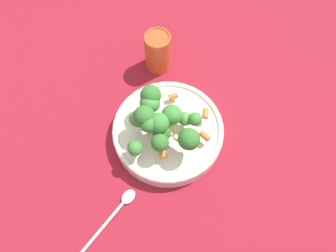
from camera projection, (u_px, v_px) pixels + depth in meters
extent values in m
plane|color=maroon|center=(168.00, 135.00, 0.79)|extent=(3.00, 3.00, 0.00)
cylinder|color=silver|center=(168.00, 132.00, 0.77)|extent=(0.26, 0.26, 0.04)
torus|color=silver|center=(168.00, 129.00, 0.75)|extent=(0.26, 0.26, 0.01)
cylinder|color=#8CB766|center=(162.00, 136.00, 0.73)|extent=(0.01, 0.01, 0.01)
sphere|color=#33722D|center=(162.00, 132.00, 0.71)|extent=(0.04, 0.04, 0.04)
cylinder|color=#8CB766|center=(187.00, 145.00, 0.69)|extent=(0.02, 0.02, 0.02)
sphere|color=#33722D|center=(188.00, 140.00, 0.67)|extent=(0.05, 0.05, 0.05)
cylinder|color=#8CB766|center=(138.00, 124.00, 0.73)|extent=(0.01, 0.01, 0.02)
sphere|color=#479342|center=(137.00, 119.00, 0.70)|extent=(0.04, 0.04, 0.04)
cylinder|color=#8CB766|center=(194.00, 123.00, 0.73)|extent=(0.01, 0.01, 0.01)
sphere|color=#3D8438|center=(195.00, 119.00, 0.71)|extent=(0.03, 0.03, 0.03)
cylinder|color=#8CB766|center=(145.00, 123.00, 0.71)|extent=(0.02, 0.02, 0.02)
sphere|color=#33722D|center=(144.00, 116.00, 0.69)|extent=(0.05, 0.05, 0.05)
cylinder|color=#8CB766|center=(185.00, 123.00, 0.74)|extent=(0.01, 0.01, 0.01)
sphere|color=#479342|center=(185.00, 119.00, 0.72)|extent=(0.03, 0.03, 0.03)
cylinder|color=#8CB766|center=(150.00, 109.00, 0.74)|extent=(0.02, 0.02, 0.01)
sphere|color=#479342|center=(150.00, 103.00, 0.71)|extent=(0.05, 0.05, 0.05)
cylinder|color=#8CB766|center=(160.00, 147.00, 0.70)|extent=(0.01, 0.01, 0.01)
sphere|color=#33722D|center=(160.00, 143.00, 0.68)|extent=(0.04, 0.04, 0.04)
cylinder|color=#8CB766|center=(173.00, 123.00, 0.73)|extent=(0.02, 0.02, 0.02)
sphere|color=#3D8438|center=(173.00, 116.00, 0.70)|extent=(0.05, 0.05, 0.05)
cylinder|color=#8CB766|center=(136.00, 152.00, 0.71)|extent=(0.01, 0.01, 0.02)
sphere|color=#3D8438|center=(135.00, 148.00, 0.69)|extent=(0.03, 0.03, 0.03)
cylinder|color=#8CB766|center=(134.00, 149.00, 0.71)|extent=(0.01, 0.01, 0.01)
sphere|color=#3D8438|center=(133.00, 146.00, 0.70)|extent=(0.03, 0.03, 0.03)
cylinder|color=#8CB766|center=(159.00, 129.00, 0.72)|extent=(0.02, 0.02, 0.02)
sphere|color=#3D8438|center=(159.00, 123.00, 0.69)|extent=(0.05, 0.05, 0.05)
cylinder|color=#8CB766|center=(149.00, 129.00, 0.71)|extent=(0.01, 0.01, 0.02)
sphere|color=#3D8438|center=(149.00, 124.00, 0.69)|extent=(0.04, 0.04, 0.04)
cylinder|color=#8CB766|center=(152.00, 102.00, 0.74)|extent=(0.02, 0.02, 0.02)
sphere|color=#33722D|center=(151.00, 95.00, 0.71)|extent=(0.05, 0.05, 0.05)
cylinder|color=orange|center=(205.00, 136.00, 0.72)|extent=(0.02, 0.03, 0.01)
cylinder|color=beige|center=(163.00, 127.00, 0.74)|extent=(0.02, 0.02, 0.01)
cylinder|color=orange|center=(185.00, 121.00, 0.73)|extent=(0.03, 0.03, 0.01)
cylinder|color=orange|center=(205.00, 114.00, 0.74)|extent=(0.03, 0.03, 0.01)
cylinder|color=orange|center=(162.00, 152.00, 0.71)|extent=(0.02, 0.03, 0.01)
cylinder|color=beige|center=(179.00, 140.00, 0.71)|extent=(0.02, 0.03, 0.01)
cylinder|color=#729E4C|center=(158.00, 144.00, 0.72)|extent=(0.02, 0.02, 0.01)
cylinder|color=beige|center=(169.00, 130.00, 0.73)|extent=(0.02, 0.03, 0.01)
cylinder|color=orange|center=(166.00, 121.00, 0.73)|extent=(0.02, 0.02, 0.01)
cylinder|color=orange|center=(173.00, 96.00, 0.77)|extent=(0.02, 0.02, 0.01)
cylinder|color=#CC4C23|center=(158.00, 52.00, 0.83)|extent=(0.07, 0.07, 0.11)
torus|color=#CC4C23|center=(157.00, 38.00, 0.78)|extent=(0.07, 0.07, 0.01)
cylinder|color=silver|center=(98.00, 233.00, 0.68)|extent=(0.16, 0.04, 0.01)
ellipsoid|color=silver|center=(128.00, 197.00, 0.72)|extent=(0.04, 0.03, 0.01)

